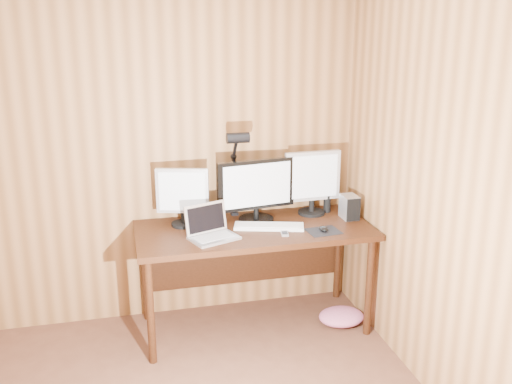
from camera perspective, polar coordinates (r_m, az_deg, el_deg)
name	(u,v)px	position (r m, az deg, el deg)	size (l,w,h in m)	color
room_shell	(107,272)	(2.10, -14.66, -7.75)	(4.00, 4.00, 4.00)	#583221
desk	(252,241)	(4.01, -0.42, -4.89)	(1.60, 0.70, 0.75)	black
monitor_center	(256,190)	(3.96, 0.02, 0.24)	(0.56, 0.25, 0.44)	black
monitor_left	(183,195)	(3.90, -7.36, -0.35)	(0.35, 0.17, 0.40)	black
monitor_right	(312,181)	(4.12, 5.66, 1.14)	(0.41, 0.20, 0.47)	black
laptop	(210,229)	(3.72, -4.58, -3.76)	(0.36, 0.32, 0.21)	silver
keyboard	(269,226)	(3.89, 1.31, -3.44)	(0.49, 0.27, 0.02)	white
mousepad	(323,231)	(3.86, 6.76, -3.92)	(0.21, 0.17, 0.00)	black
mouse	(324,228)	(3.85, 6.77, -3.64)	(0.06, 0.10, 0.03)	black
hard_drive	(349,207)	(4.11, 9.33, -1.49)	(0.11, 0.15, 0.17)	silver
phone	(285,233)	(3.78, 2.88, -4.16)	(0.06, 0.10, 0.01)	silver
speaker	(327,204)	(4.23, 7.12, -1.15)	(0.05, 0.05, 0.13)	black
desk_lamp	(236,161)	(3.97, -2.01, 3.07)	(0.15, 0.22, 0.67)	black
fabric_pile	(341,317)	(4.26, 8.53, -12.23)	(0.33, 0.27, 0.11)	#D0648C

